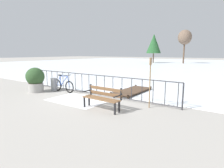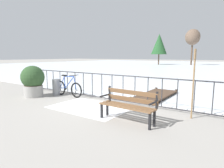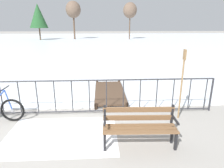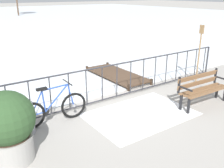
% 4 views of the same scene
% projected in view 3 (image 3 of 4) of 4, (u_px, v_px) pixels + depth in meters
% --- Properties ---
extents(ground_plane, '(160.00, 160.00, 0.00)m').
position_uv_depth(ground_plane, '(65.00, 114.00, 5.94)').
color(ground_plane, '#9E9991').
extents(frozen_pond, '(80.00, 56.00, 0.03)m').
position_uv_depth(frozen_pond, '(94.00, 41.00, 33.08)').
color(frozen_pond, silver).
rests_on(frozen_pond, ground).
extents(snow_patch, '(2.69, 1.84, 0.01)m').
position_uv_depth(snow_patch, '(62.00, 135.00, 4.80)').
color(snow_patch, white).
rests_on(snow_patch, ground).
extents(railing_fence, '(9.06, 0.06, 1.07)m').
position_uv_depth(railing_fence, '(63.00, 97.00, 5.78)').
color(railing_fence, '#2D2D33').
rests_on(railing_fence, ground).
extents(park_bench, '(1.62, 0.54, 0.89)m').
position_uv_depth(park_bench, '(139.00, 124.00, 4.31)').
color(park_bench, brown).
rests_on(park_bench, ground).
extents(oar_upright, '(0.04, 0.16, 1.98)m').
position_uv_depth(oar_upright, '(182.00, 80.00, 5.37)').
color(oar_upright, '#937047').
rests_on(oar_upright, ground).
extents(wooden_dock, '(1.10, 2.76, 0.20)m').
position_uv_depth(wooden_dock, '(109.00, 92.00, 7.55)').
color(wooden_dock, '#4C3828').
rests_on(wooden_dock, ground).
extents(tree_far_west, '(2.45, 2.45, 6.42)m').
position_uv_depth(tree_far_west, '(130.00, 10.00, 34.83)').
color(tree_far_west, brown).
rests_on(tree_far_west, ground).
extents(tree_west_mid, '(2.67, 2.67, 6.70)m').
position_uv_depth(tree_west_mid, '(73.00, 10.00, 35.13)').
color(tree_west_mid, brown).
rests_on(tree_west_mid, ground).
extents(tree_centre, '(3.08, 3.08, 6.07)m').
position_uv_depth(tree_centre, '(38.00, 16.00, 33.58)').
color(tree_centre, brown).
rests_on(tree_centre, ground).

